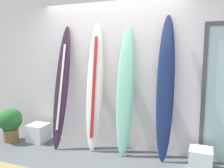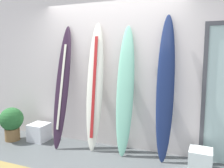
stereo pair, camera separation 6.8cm
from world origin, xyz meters
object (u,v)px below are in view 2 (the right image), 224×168
surfboard_charcoal (62,86)px  display_block_left (200,160)px  surfboard_ivory (95,87)px  surfboard_seafoam (125,92)px  surfboard_navy (165,89)px  display_block_center (39,132)px  potted_plant (12,121)px

surfboard_charcoal → display_block_left: bearing=-1.6°
display_block_left → surfboard_ivory: bearing=175.4°
surfboard_seafoam → surfboard_navy: (0.63, 0.02, 0.08)m
display_block_center → surfboard_seafoam: bearing=2.6°
surfboard_ivory → display_block_left: bearing=-4.6°
surfboard_ivory → display_block_left: size_ratio=6.66×
display_block_left → potted_plant: potted_plant is taller
surfboard_charcoal → surfboard_seafoam: surfboard_charcoal is taller
surfboard_navy → surfboard_seafoam: bearing=-178.0°
surfboard_ivory → surfboard_seafoam: surfboard_ivory is taller
surfboard_navy → potted_plant: (-2.79, -0.27, -0.75)m
surfboard_seafoam → surfboard_navy: surfboard_navy is taller
surfboard_charcoal → display_block_center: surfboard_charcoal is taller
surfboard_navy → display_block_left: size_ratio=6.88×
display_block_center → potted_plant: 0.56m
display_block_left → display_block_center: 2.84m
surfboard_charcoal → potted_plant: bearing=-170.1°
surfboard_ivory → display_block_left: surfboard_ivory is taller
surfboard_charcoal → display_block_center: size_ratio=6.30×
surfboard_seafoam → display_block_center: bearing=-177.4°
surfboard_seafoam → display_block_center: (-1.67, -0.08, -0.87)m
surfboard_charcoal → surfboard_ivory: bearing=6.9°
surfboard_ivory → surfboard_seafoam: size_ratio=1.03×
surfboard_charcoal → surfboard_navy: bearing=3.0°
display_block_left → potted_plant: 3.34m
surfboard_ivory → surfboard_charcoal: bearing=-173.1°
display_block_left → surfboard_navy: bearing=163.9°
potted_plant → surfboard_charcoal: bearing=9.9°
surfboard_ivory → display_block_center: bearing=-176.1°
surfboard_navy → potted_plant: size_ratio=3.52×
surfboard_charcoal → display_block_center: (-0.54, -0.01, -0.90)m
surfboard_charcoal → potted_plant: surfboard_charcoal is taller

